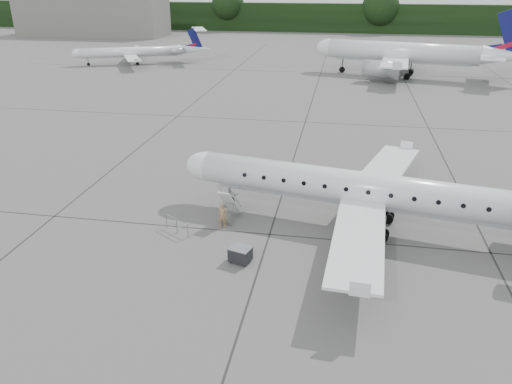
# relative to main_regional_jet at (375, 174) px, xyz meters

# --- Properties ---
(ground) EXTENTS (320.00, 320.00, 0.00)m
(ground) POSITION_rel_main_regional_jet_xyz_m (-2.32, -4.80, -3.92)
(ground) COLOR #5C5C5A
(ground) RESTS_ON ground
(treeline) EXTENTS (260.00, 4.00, 8.00)m
(treeline) POSITION_rel_main_regional_jet_xyz_m (-2.32, 125.20, 0.08)
(treeline) COLOR black
(treeline) RESTS_ON ground
(terminal_building) EXTENTS (40.00, 14.00, 10.00)m
(terminal_building) POSITION_rel_main_regional_jet_xyz_m (-72.32, 105.20, 1.08)
(terminal_building) COLOR slate
(terminal_building) RESTS_ON ground
(main_regional_jet) EXTENTS (34.13, 27.32, 7.83)m
(main_regional_jet) POSITION_rel_main_regional_jet_xyz_m (0.00, 0.00, 0.00)
(main_regional_jet) COLOR white
(main_regional_jet) RESTS_ON ground
(airstair) EXTENTS (1.22, 2.21, 2.46)m
(airstair) POSITION_rel_main_regional_jet_xyz_m (-9.56, -0.40, -2.69)
(airstair) COLOR white
(airstair) RESTS_ON ground
(passenger) EXTENTS (0.69, 0.50, 1.75)m
(passenger) POSITION_rel_main_regional_jet_xyz_m (-9.78, -1.57, -3.04)
(passenger) COLOR #967751
(passenger) RESTS_ON ground
(safety_railing) EXTENTS (1.90, 1.24, 1.00)m
(safety_railing) POSITION_rel_main_regional_jet_xyz_m (-12.58, -2.92, -3.42)
(safety_railing) COLOR gray
(safety_railing) RESTS_ON ground
(baggage_cart) EXTENTS (1.43, 1.28, 1.04)m
(baggage_cart) POSITION_rel_main_regional_jet_xyz_m (-7.71, -5.78, -3.40)
(baggage_cart) COLOR black
(baggage_cart) RESTS_ON ground
(bg_narrowbody) EXTENTS (35.28, 28.80, 11.14)m
(bg_narrowbody) POSITION_rel_main_regional_jet_xyz_m (6.62, 56.54, 1.65)
(bg_narrowbody) COLOR white
(bg_narrowbody) RESTS_ON ground
(bg_regional_left) EXTENTS (28.98, 25.27, 6.35)m
(bg_regional_left) POSITION_rel_main_regional_jet_xyz_m (-42.42, 60.65, -0.74)
(bg_regional_left) COLOR white
(bg_regional_left) RESTS_ON ground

